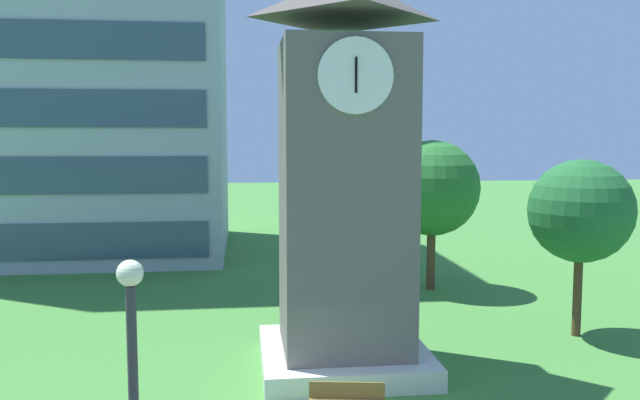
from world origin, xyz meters
TOP-DOWN VIEW (x-y plane):
  - clock_tower at (1.14, 4.53)m, footprint 4.75×4.75m
  - street_lamp at (-3.23, -4.86)m, footprint 0.36×0.36m
  - tree_by_building at (9.36, 6.48)m, footprint 3.42×3.42m
  - tree_near_tower at (6.42, 13.56)m, footprint 4.13×4.13m

SIDE VIEW (x-z plane):
  - street_lamp at x=-3.23m, z-range 0.67..5.71m
  - tree_by_building at x=9.36m, z-range 1.24..7.17m
  - tree_near_tower at x=6.42m, z-range 1.17..7.69m
  - clock_tower at x=1.14m, z-range -0.56..10.55m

